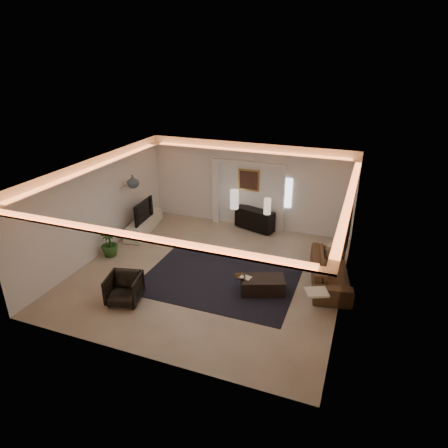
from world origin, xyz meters
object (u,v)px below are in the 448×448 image
(sofa, at_px, (330,270))
(coffee_table, at_px, (262,285))
(console, at_px, (255,219))
(armchair, at_px, (124,289))

(sofa, distance_m, coffee_table, 1.88)
(console, relative_size, sofa, 0.57)
(console, height_order, armchair, console)
(armchair, bearing_deg, coffee_table, 14.14)
(sofa, xyz_separation_m, coffee_table, (-1.53, -1.09, -0.14))
(console, distance_m, armchair, 5.45)
(coffee_table, height_order, armchair, armchair)
(coffee_table, xyz_separation_m, armchair, (-3.02, -1.57, 0.16))
(sofa, bearing_deg, console, 37.73)
(sofa, relative_size, armchair, 3.00)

